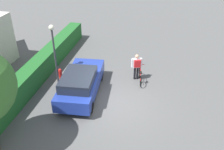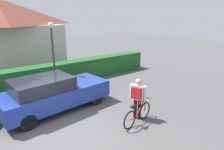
{
  "view_description": "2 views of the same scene",
  "coord_description": "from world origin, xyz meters",
  "px_view_note": "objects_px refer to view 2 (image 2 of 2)",
  "views": [
    {
      "loc": [
        -10.05,
        -2.04,
        7.85
      ],
      "look_at": [
        1.31,
        0.39,
        0.93
      ],
      "focal_mm": 39.86,
      "sensor_mm": 36.0,
      "label": 1
    },
    {
      "loc": [
        -2.26,
        -5.52,
        3.83
      ],
      "look_at": [
        2.68,
        0.76,
        1.4
      ],
      "focal_mm": 31.38,
      "sensor_mm": 36.0,
      "label": 2
    }
  ],
  "objects_px": {
    "bicycle": "(138,114)",
    "fire_hydrant": "(62,85)",
    "parked_car_near": "(53,93)",
    "street_lamp": "(53,48)",
    "person_rider": "(137,95)"
  },
  "relations": [
    {
      "from": "bicycle",
      "to": "street_lamp",
      "type": "height_order",
      "value": "street_lamp"
    },
    {
      "from": "bicycle",
      "to": "fire_hydrant",
      "type": "bearing_deg",
      "value": 100.87
    },
    {
      "from": "bicycle",
      "to": "person_rider",
      "type": "bearing_deg",
      "value": 49.69
    },
    {
      "from": "bicycle",
      "to": "fire_hydrant",
      "type": "xyz_separation_m",
      "value": [
        -0.88,
        4.59,
        0.04
      ]
    },
    {
      "from": "street_lamp",
      "to": "fire_hydrant",
      "type": "distance_m",
      "value": 1.96
    },
    {
      "from": "bicycle",
      "to": "street_lamp",
      "type": "bearing_deg",
      "value": 104.1
    },
    {
      "from": "parked_car_near",
      "to": "street_lamp",
      "type": "height_order",
      "value": "street_lamp"
    },
    {
      "from": "bicycle",
      "to": "street_lamp",
      "type": "xyz_separation_m",
      "value": [
        -1.17,
        4.64,
        1.97
      ]
    },
    {
      "from": "parked_car_near",
      "to": "bicycle",
      "type": "bearing_deg",
      "value": -56.17
    },
    {
      "from": "street_lamp",
      "to": "person_rider",
      "type": "bearing_deg",
      "value": -72.36
    },
    {
      "from": "person_rider",
      "to": "street_lamp",
      "type": "xyz_separation_m",
      "value": [
        -1.39,
        4.38,
        1.37
      ]
    },
    {
      "from": "fire_hydrant",
      "to": "person_rider",
      "type": "bearing_deg",
      "value": -75.65
    },
    {
      "from": "bicycle",
      "to": "parked_car_near",
      "type": "bearing_deg",
      "value": 123.83
    },
    {
      "from": "street_lamp",
      "to": "fire_hydrant",
      "type": "bearing_deg",
      "value": -9.96
    },
    {
      "from": "parked_car_near",
      "to": "fire_hydrant",
      "type": "relative_size",
      "value": 5.63
    }
  ]
}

